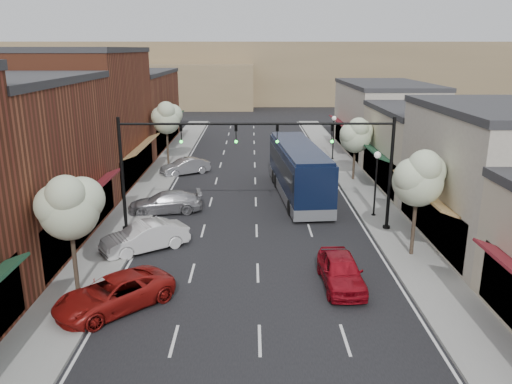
{
  "coord_description": "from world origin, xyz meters",
  "views": [
    {
      "loc": [
        -0.29,
        -20.83,
        10.81
      ],
      "look_at": [
        -0.03,
        8.98,
        2.2
      ],
      "focal_mm": 35.0,
      "sensor_mm": 36.0,
      "label": 1
    }
  ],
  "objects_px": {
    "lamp_post_far": "(334,131)",
    "red_hatchback": "(341,271)",
    "tree_right_far": "(356,134)",
    "parked_car_c": "(165,202)",
    "tree_right_near": "(419,177)",
    "lamp_post_near": "(376,173)",
    "parked_car_a": "(114,294)",
    "tree_left_near": "(69,205)",
    "tree_left_far": "(167,117)",
    "parked_car_e": "(185,166)",
    "signal_mast_left": "(161,157)",
    "coach_bus": "(298,170)",
    "signal_mast_right": "(352,157)",
    "parked_car_b": "(145,237)"
  },
  "relations": [
    {
      "from": "lamp_post_far",
      "to": "red_hatchback",
      "type": "relative_size",
      "value": 0.98
    },
    {
      "from": "tree_right_far",
      "to": "parked_car_c",
      "type": "relative_size",
      "value": 1.09
    },
    {
      "from": "tree_right_near",
      "to": "lamp_post_near",
      "type": "height_order",
      "value": "tree_right_near"
    },
    {
      "from": "tree_right_far",
      "to": "parked_car_a",
      "type": "relative_size",
      "value": 1.05
    },
    {
      "from": "tree_right_near",
      "to": "parked_car_a",
      "type": "xyz_separation_m",
      "value": [
        -14.55,
        -5.45,
        -3.73
      ]
    },
    {
      "from": "tree_left_near",
      "to": "tree_left_far",
      "type": "height_order",
      "value": "tree_left_far"
    },
    {
      "from": "tree_right_far",
      "to": "lamp_post_far",
      "type": "xyz_separation_m",
      "value": [
        -0.55,
        8.06,
        -0.99
      ]
    },
    {
      "from": "lamp_post_near",
      "to": "parked_car_e",
      "type": "relative_size",
      "value": 1.02
    },
    {
      "from": "parked_car_a",
      "to": "red_hatchback",
      "type": "bearing_deg",
      "value": 57.93
    },
    {
      "from": "signal_mast_left",
      "to": "tree_right_near",
      "type": "xyz_separation_m",
      "value": [
        13.97,
        -4.05,
        -0.17
      ]
    },
    {
      "from": "lamp_post_far",
      "to": "coach_bus",
      "type": "bearing_deg",
      "value": -110.11
    },
    {
      "from": "signal_mast_left",
      "to": "signal_mast_right",
      "type": "bearing_deg",
      "value": 0.0
    },
    {
      "from": "red_hatchback",
      "to": "parked_car_c",
      "type": "distance_m",
      "value": 14.97
    },
    {
      "from": "parked_car_a",
      "to": "parked_car_e",
      "type": "xyz_separation_m",
      "value": [
        0.0,
        23.88,
        -0.0
      ]
    },
    {
      "from": "tree_left_near",
      "to": "lamp_post_near",
      "type": "bearing_deg",
      "value": 33.33
    },
    {
      "from": "tree_left_far",
      "to": "parked_car_e",
      "type": "bearing_deg",
      "value": -60.1
    },
    {
      "from": "lamp_post_far",
      "to": "parked_car_e",
      "type": "height_order",
      "value": "lamp_post_far"
    },
    {
      "from": "coach_bus",
      "to": "parked_car_b",
      "type": "distance_m",
      "value": 14.14
    },
    {
      "from": "signal_mast_left",
      "to": "tree_left_far",
      "type": "relative_size",
      "value": 1.34
    },
    {
      "from": "parked_car_c",
      "to": "parked_car_e",
      "type": "distance_m",
      "value": 10.74
    },
    {
      "from": "parked_car_b",
      "to": "parked_car_c",
      "type": "distance_m",
      "value": 6.65
    },
    {
      "from": "signal_mast_right",
      "to": "signal_mast_left",
      "type": "xyz_separation_m",
      "value": [
        -11.24,
        0.0,
        0.0
      ]
    },
    {
      "from": "parked_car_a",
      "to": "signal_mast_right",
      "type": "bearing_deg",
      "value": 85.04
    },
    {
      "from": "tree_right_far",
      "to": "tree_left_far",
      "type": "height_order",
      "value": "tree_left_far"
    },
    {
      "from": "lamp_post_near",
      "to": "parked_car_c",
      "type": "xyz_separation_m",
      "value": [
        -14.0,
        1.13,
        -2.28
      ]
    },
    {
      "from": "parked_car_c",
      "to": "parked_car_a",
      "type": "bearing_deg",
      "value": -9.31
    },
    {
      "from": "parked_car_a",
      "to": "parked_car_b",
      "type": "relative_size",
      "value": 1.08
    },
    {
      "from": "tree_left_far",
      "to": "signal_mast_right",
      "type": "bearing_deg",
      "value": -52.29
    },
    {
      "from": "signal_mast_right",
      "to": "parked_car_e",
      "type": "bearing_deg",
      "value": 129.43
    },
    {
      "from": "lamp_post_far",
      "to": "parked_car_e",
      "type": "xyz_separation_m",
      "value": [
        -14.0,
        -5.63,
        -2.29
      ]
    },
    {
      "from": "parked_car_b",
      "to": "lamp_post_far",
      "type": "bearing_deg",
      "value": 114.85
    },
    {
      "from": "tree_right_near",
      "to": "tree_left_far",
      "type": "relative_size",
      "value": 0.97
    },
    {
      "from": "lamp_post_far",
      "to": "red_hatchback",
      "type": "height_order",
      "value": "lamp_post_far"
    },
    {
      "from": "coach_bus",
      "to": "tree_left_near",
      "type": "bearing_deg",
      "value": -131.24
    },
    {
      "from": "parked_car_c",
      "to": "red_hatchback",
      "type": "bearing_deg",
      "value": 33.1
    },
    {
      "from": "tree_left_near",
      "to": "coach_bus",
      "type": "xyz_separation_m",
      "value": [
        11.46,
        15.52,
        -2.19
      ]
    },
    {
      "from": "lamp_post_far",
      "to": "parked_car_b",
      "type": "xyz_separation_m",
      "value": [
        -14.0,
        -23.02,
        -2.22
      ]
    },
    {
      "from": "tree_right_near",
      "to": "tree_right_far",
      "type": "bearing_deg",
      "value": 90.0
    },
    {
      "from": "tree_right_far",
      "to": "coach_bus",
      "type": "relative_size",
      "value": 0.42
    },
    {
      "from": "tree_left_near",
      "to": "tree_left_far",
      "type": "distance_m",
      "value": 26.0
    },
    {
      "from": "coach_bus",
      "to": "red_hatchback",
      "type": "xyz_separation_m",
      "value": [
        0.69,
        -14.88,
        -1.26
      ]
    },
    {
      "from": "signal_mast_left",
      "to": "tree_right_near",
      "type": "bearing_deg",
      "value": -16.19
    },
    {
      "from": "tree_right_far",
      "to": "lamp_post_far",
      "type": "height_order",
      "value": "tree_right_far"
    },
    {
      "from": "signal_mast_right",
      "to": "lamp_post_near",
      "type": "distance_m",
      "value": 3.69
    },
    {
      "from": "tree_left_far",
      "to": "parked_car_b",
      "type": "distance_m",
      "value": 21.4
    },
    {
      "from": "tree_right_near",
      "to": "signal_mast_right",
      "type": "bearing_deg",
      "value": 123.91
    },
    {
      "from": "tree_left_far",
      "to": "red_hatchback",
      "type": "bearing_deg",
      "value": -64.41
    },
    {
      "from": "tree_right_far",
      "to": "parked_car_b",
      "type": "bearing_deg",
      "value": -134.19
    },
    {
      "from": "coach_bus",
      "to": "tree_left_far",
      "type": "bearing_deg",
      "value": 132.77
    },
    {
      "from": "signal_mast_right",
      "to": "signal_mast_left",
      "type": "height_order",
      "value": "same"
    }
  ]
}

